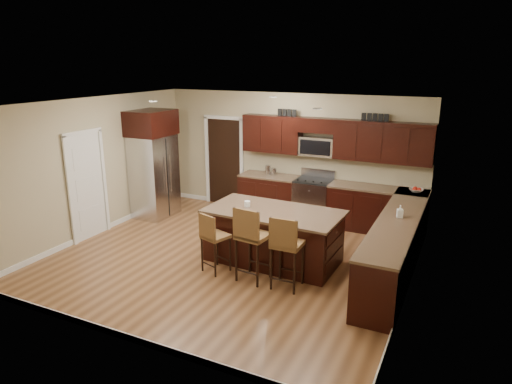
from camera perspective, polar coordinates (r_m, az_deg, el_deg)
The scene contains 23 objects.
floor at distance 8.18m, azimuth -3.16°, elevation -8.19°, with size 6.00×6.00×0.00m, color brown.
ceiling at distance 7.48m, azimuth -3.49°, elevation 11.00°, with size 6.00×6.00×0.00m, color silver.
wall_back at distance 10.15m, azimuth 4.22°, elevation 4.64°, with size 6.00×6.00×0.00m, color tan.
wall_left at distance 9.51m, azimuth -19.38°, elevation 2.97°, with size 5.50×5.50×0.00m, color tan.
wall_right at distance 6.85m, azimuth 19.27°, elevation -1.94°, with size 5.50×5.50×0.00m, color tan.
base_cabinets at distance 8.65m, azimuth 12.68°, elevation -3.91°, with size 4.02×3.96×0.92m.
upper_cabinets at distance 9.58m, azimuth 9.77°, elevation 6.75°, with size 4.00×0.33×0.80m.
range at distance 9.87m, azimuth 7.15°, elevation -1.04°, with size 0.76×0.64×1.11m.
microwave at distance 9.74m, azimuth 7.68°, elevation 5.67°, with size 0.76×0.31×0.40m, color silver.
doorway at distance 10.90m, azimuth -3.95°, elevation 3.73°, with size 0.85×0.03×2.06m, color black.
pantry_door at distance 9.37m, azimuth -20.39°, elevation 0.60°, with size 0.03×0.80×2.04m, color white.
letter_decor at distance 9.55m, azimuth 9.06°, elevation 9.51°, with size 2.20×0.03×0.15m, color black, non-canonical shape.
island at distance 7.90m, azimuth 2.18°, elevation -5.70°, with size 2.32×1.26×0.92m.
stool_left at distance 7.43m, azimuth -5.43°, elevation -5.50°, with size 0.48×0.48×1.02m.
stool_mid at distance 7.06m, azimuth -0.65°, elevation -5.50°, with size 0.51×0.51×1.22m.
stool_right at distance 6.86m, azimuth 3.76°, elevation -6.53°, with size 0.44×0.44×1.17m.
refrigerator at distance 10.23m, azimuth -12.70°, elevation 3.56°, with size 0.79×0.97×2.35m.
floor_mat at distance 9.29m, azimuth 0.79°, elevation -5.07°, with size 1.01×0.68×0.01m, color brown.
fruit_bowl at distance 9.32m, azimuth 19.38°, elevation 0.21°, with size 0.27×0.27×0.07m, color silver.
soap_bottle at distance 7.72m, azimuth 17.56°, elevation -2.33°, with size 0.09×0.09×0.21m, color #B2B2B2.
canister_tall at distance 10.09m, azimuth 1.51°, elevation 2.75°, with size 0.12×0.12×0.22m, color silver.
canister_short at distance 10.04m, azimuth 2.25°, elevation 2.53°, with size 0.11×0.11×0.17m, color silver.
island_jar at distance 7.92m, azimuth -1.09°, elevation -1.49°, with size 0.10×0.10×0.10m, color white.
Camera 1 is at (3.62, -6.51, 3.37)m, focal length 32.00 mm.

